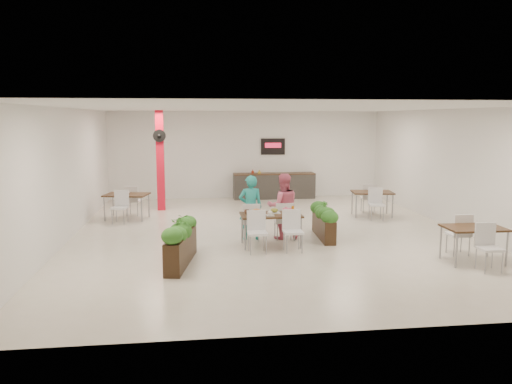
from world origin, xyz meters
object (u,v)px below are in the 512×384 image
Objects in this scene: side_table_a at (127,198)px; side_table_b at (372,195)px; main_table at (271,219)px; planter_right at (324,219)px; red_column at (160,159)px; service_counter at (274,185)px; planter_left at (181,239)px; diner_woman at (283,206)px; diner_man at (251,208)px; side_table_c at (474,233)px.

side_table_b is at bearing 8.64° from side_table_a.
main_table is 0.93× the size of planter_right.
main_table is 4.78m from side_table_b.
red_column reaches higher than main_table.
planter_left is at bearing -111.82° from service_counter.
planter_left is 7.14m from side_table_b.
diner_woman is 1.08m from planter_right.
diner_man is at bearing 178.70° from planter_right.
side_table_b is at bearing -15.99° from red_column.
service_counter is 9.13m from side_table_c.
main_table is (2.80, -4.97, -1.01)m from red_column.
planter_right is 5.94m from side_table_a.
main_table is at bearing -156.86° from planter_right.
red_column reaches higher than service_counter.
main_table and side_table_c have the same top height.
red_column is at bearing -53.87° from diner_woman.
red_column is 1.95m from side_table_a.
diner_woman is 4.05m from side_table_b.
diner_woman is at bearing 145.40° from side_table_c.
side_table_a is 1.01× the size of side_table_b.
side_table_a is (-0.91, -1.40, -1.01)m from red_column.
main_table is 1.57m from planter_right.
main_table is 1.03× the size of diner_man.
service_counter reaches higher than side_table_a.
service_counter is at bearing 25.00° from red_column.
side_table_a is (-4.13, 2.92, -0.18)m from diner_woman.
side_table_b is (4.00, 2.48, -0.16)m from diner_man.
service_counter is 8.70m from planter_left.
main_table is at bearing -31.80° from side_table_a.
diner_man is (-0.39, 0.65, 0.16)m from main_table.
service_counter is 6.23m from planter_right.
diner_man reaches higher than side_table_c.
planter_left is 1.19× the size of side_table_b.
red_column is 1.62× the size of planter_left.
side_table_b is (2.41, -3.70, 0.14)m from service_counter.
side_table_a reaches higher than planter_right.
service_counter is at bearing 68.18° from planter_left.
planter_right is at bearing 177.16° from diner_woman.
side_table_a is at bearing -175.26° from side_table_b.
planter_left is at bearing 37.27° from diner_woman.
service_counter is 1.84× the size of main_table.
diner_woman is (0.41, 0.65, 0.17)m from main_table.
side_table_a is (-3.33, 2.92, -0.16)m from diner_man.
red_column reaches higher than planter_left.
planter_left is 1.21× the size of side_table_c.
side_table_c is (2.50, -2.49, 0.14)m from planter_right.
main_table is 0.78m from diner_man.
side_table_a is (-3.72, 3.57, -0.00)m from main_table.
service_counter reaches higher than side_table_b.
side_table_b is at bearing 37.78° from planter_left.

